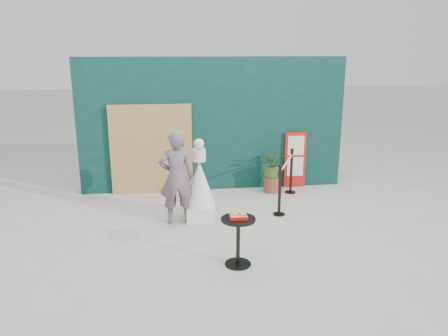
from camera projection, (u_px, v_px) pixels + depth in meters
ground at (233, 244)px, 7.30m from camera, size 60.00×60.00×0.00m
back_wall at (213, 124)px, 9.92m from camera, size 6.00×0.30×3.00m
bamboo_fence at (151, 150)px, 9.67m from camera, size 1.80×0.08×2.00m
woman at (177, 177)px, 8.00m from camera, size 0.66×0.45×1.76m
menu_board at (295, 160)px, 10.19m from camera, size 0.50×0.07×1.30m
statue at (200, 187)px, 8.21m from camera, size 0.61×0.61×1.57m
cafe_table at (238, 234)px, 6.49m from camera, size 0.52×0.52×0.75m
food_basket at (238, 216)px, 6.41m from camera, size 0.26×0.19×0.11m
planter at (272, 167)px, 9.84m from camera, size 0.59×0.51×1.00m
stanchion_barrier at (286, 181)px, 9.13m from camera, size 0.84×1.54×1.03m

